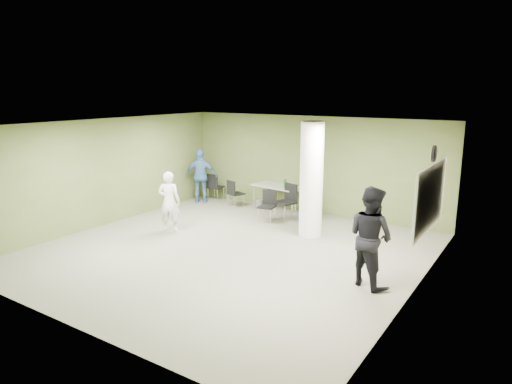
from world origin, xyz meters
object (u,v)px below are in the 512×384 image
Objects in this scene: folding_table at (279,188)px; chair_back_left at (214,185)px; man_black at (370,237)px; man_blue at (201,176)px; woman_white at (169,202)px.

folding_table reaches higher than chair_back_left.
folding_table is at bearing -18.25° from man_black.
man_blue is at bearing 65.79° from chair_back_left.
man_black reaches higher than chair_back_left.
folding_table is 3.46m from woman_white.
man_blue is (-2.61, -0.42, 0.14)m from folding_table.
man_black is at bearing 147.62° from chair_back_left.
chair_back_left is 7.40m from man_black.
woman_white is 3.04m from man_blue.
man_black is (4.00, -3.60, 0.21)m from folding_table.
folding_table is at bearing 176.35° from chair_back_left.
woman_white is 5.37m from man_black.
man_black is at bearing 149.34° from woman_white.
chair_back_left is 0.51× the size of man_blue.
woman_white is at bearing 19.26° from man_black.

